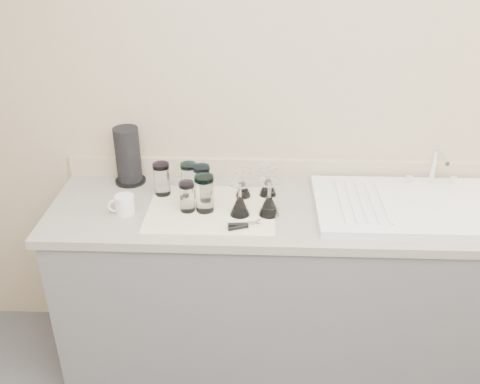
{
  "coord_description": "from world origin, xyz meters",
  "views": [
    {
      "loc": [
        -0.11,
        -0.84,
        2.07
      ],
      "look_at": [
        -0.19,
        1.15,
        1.0
      ],
      "focal_mm": 40.0,
      "sensor_mm": 36.0,
      "label": 1
    }
  ],
  "objects_px": {
    "sink_unit": "(410,206)",
    "can_opener": "(244,225)",
    "goblet_front_left": "(240,204)",
    "goblet_back_right": "(268,185)",
    "paper_towel_roll": "(128,156)",
    "tumbler_blue": "(187,196)",
    "tumbler_teal": "(162,179)",
    "tumbler_purple": "(202,182)",
    "white_mug": "(124,205)",
    "tumbler_cyan": "(189,178)",
    "goblet_back_left": "(243,188)",
    "goblet_front_right": "(269,203)",
    "tumbler_lavender": "(205,193)"
  },
  "relations": [
    {
      "from": "goblet_front_right",
      "to": "white_mug",
      "type": "bearing_deg",
      "value": -179.85
    },
    {
      "from": "tumbler_lavender",
      "to": "can_opener",
      "type": "xyz_separation_m",
      "value": [
        0.17,
        -0.13,
        -0.07
      ]
    },
    {
      "from": "goblet_back_left",
      "to": "sink_unit",
      "type": "bearing_deg",
      "value": -6.4
    },
    {
      "from": "paper_towel_roll",
      "to": "tumbler_teal",
      "type": "bearing_deg",
      "value": -35.86
    },
    {
      "from": "sink_unit",
      "to": "can_opener",
      "type": "bearing_deg",
      "value": -165.52
    },
    {
      "from": "tumbler_cyan",
      "to": "paper_towel_roll",
      "type": "bearing_deg",
      "value": 159.46
    },
    {
      "from": "tumbler_lavender",
      "to": "goblet_back_left",
      "type": "bearing_deg",
      "value": 39.97
    },
    {
      "from": "sink_unit",
      "to": "tumbler_teal",
      "type": "xyz_separation_m",
      "value": [
        -1.1,
        0.09,
        0.06
      ]
    },
    {
      "from": "tumbler_purple",
      "to": "goblet_back_right",
      "type": "relative_size",
      "value": 1.07
    },
    {
      "from": "can_opener",
      "to": "white_mug",
      "type": "distance_m",
      "value": 0.53
    },
    {
      "from": "sink_unit",
      "to": "tumbler_purple",
      "type": "relative_size",
      "value": 5.41
    },
    {
      "from": "tumbler_purple",
      "to": "goblet_front_left",
      "type": "distance_m",
      "value": 0.23
    },
    {
      "from": "goblet_back_right",
      "to": "paper_towel_roll",
      "type": "xyz_separation_m",
      "value": [
        -0.66,
        0.12,
        0.08
      ]
    },
    {
      "from": "goblet_back_left",
      "to": "tumbler_lavender",
      "type": "bearing_deg",
      "value": -140.03
    },
    {
      "from": "sink_unit",
      "to": "paper_towel_roll",
      "type": "height_order",
      "value": "paper_towel_roll"
    },
    {
      "from": "goblet_front_left",
      "to": "can_opener",
      "type": "relative_size",
      "value": 1.1
    },
    {
      "from": "sink_unit",
      "to": "tumbler_cyan",
      "type": "relative_size",
      "value": 5.67
    },
    {
      "from": "goblet_back_left",
      "to": "paper_towel_roll",
      "type": "bearing_deg",
      "value": 166.09
    },
    {
      "from": "tumbler_blue",
      "to": "goblet_front_right",
      "type": "relative_size",
      "value": 0.84
    },
    {
      "from": "sink_unit",
      "to": "goblet_back_right",
      "type": "bearing_deg",
      "value": 170.86
    },
    {
      "from": "sink_unit",
      "to": "goblet_front_left",
      "type": "xyz_separation_m",
      "value": [
        -0.74,
        -0.08,
        0.04
      ]
    },
    {
      "from": "can_opener",
      "to": "white_mug",
      "type": "relative_size",
      "value": 1.12
    },
    {
      "from": "goblet_back_left",
      "to": "white_mug",
      "type": "bearing_deg",
      "value": -162.44
    },
    {
      "from": "sink_unit",
      "to": "white_mug",
      "type": "height_order",
      "value": "sink_unit"
    },
    {
      "from": "goblet_front_right",
      "to": "tumbler_blue",
      "type": "bearing_deg",
      "value": 176.87
    },
    {
      "from": "sink_unit",
      "to": "paper_towel_roll",
      "type": "relative_size",
      "value": 2.99
    },
    {
      "from": "tumbler_blue",
      "to": "can_opener",
      "type": "relative_size",
      "value": 0.97
    },
    {
      "from": "goblet_front_left",
      "to": "white_mug",
      "type": "distance_m",
      "value": 0.5
    },
    {
      "from": "sink_unit",
      "to": "goblet_back_left",
      "type": "distance_m",
      "value": 0.74
    },
    {
      "from": "goblet_front_right",
      "to": "paper_towel_roll",
      "type": "xyz_separation_m",
      "value": [
        -0.66,
        0.29,
        0.07
      ]
    },
    {
      "from": "tumbler_lavender",
      "to": "white_mug",
      "type": "distance_m",
      "value": 0.35
    },
    {
      "from": "tumbler_lavender",
      "to": "goblet_front_right",
      "type": "height_order",
      "value": "tumbler_lavender"
    },
    {
      "from": "goblet_back_right",
      "to": "white_mug",
      "type": "xyz_separation_m",
      "value": [
        -0.62,
        -0.18,
        -0.01
      ]
    },
    {
      "from": "tumbler_purple",
      "to": "tumbler_blue",
      "type": "xyz_separation_m",
      "value": [
        -0.05,
        -0.12,
        -0.01
      ]
    },
    {
      "from": "tumbler_cyan",
      "to": "white_mug",
      "type": "height_order",
      "value": "tumbler_cyan"
    },
    {
      "from": "tumbler_teal",
      "to": "goblet_front_left",
      "type": "relative_size",
      "value": 0.99
    },
    {
      "from": "tumbler_cyan",
      "to": "can_opener",
      "type": "xyz_separation_m",
      "value": [
        0.26,
        -0.29,
        -0.06
      ]
    },
    {
      "from": "sink_unit",
      "to": "goblet_front_left",
      "type": "height_order",
      "value": "sink_unit"
    },
    {
      "from": "tumbler_cyan",
      "to": "tumbler_lavender",
      "type": "height_order",
      "value": "tumbler_lavender"
    },
    {
      "from": "tumbler_teal",
      "to": "paper_towel_roll",
      "type": "relative_size",
      "value": 0.55
    },
    {
      "from": "sink_unit",
      "to": "tumbler_blue",
      "type": "relative_size",
      "value": 6.14
    },
    {
      "from": "tumbler_teal",
      "to": "tumbler_lavender",
      "type": "relative_size",
      "value": 0.92
    },
    {
      "from": "can_opener",
      "to": "paper_towel_roll",
      "type": "bearing_deg",
      "value": 144.28
    },
    {
      "from": "goblet_back_left",
      "to": "goblet_front_right",
      "type": "relative_size",
      "value": 0.79
    },
    {
      "from": "tumbler_blue",
      "to": "goblet_back_right",
      "type": "height_order",
      "value": "goblet_back_right"
    },
    {
      "from": "sink_unit",
      "to": "tumbler_purple",
      "type": "bearing_deg",
      "value": 175.83
    },
    {
      "from": "tumbler_teal",
      "to": "tumbler_blue",
      "type": "bearing_deg",
      "value": -47.68
    },
    {
      "from": "tumbler_teal",
      "to": "goblet_front_left",
      "type": "xyz_separation_m",
      "value": [
        0.36,
        -0.17,
        -0.02
      ]
    },
    {
      "from": "goblet_front_left",
      "to": "tumbler_teal",
      "type": "bearing_deg",
      "value": 154.59
    },
    {
      "from": "tumbler_teal",
      "to": "tumbler_blue",
      "type": "height_order",
      "value": "tumbler_teal"
    }
  ]
}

